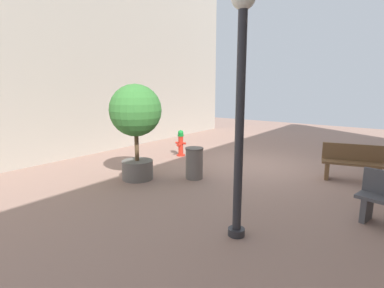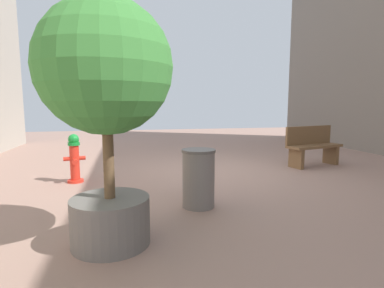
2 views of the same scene
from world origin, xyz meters
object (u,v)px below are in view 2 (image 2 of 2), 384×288
Objects in this scene: trash_bin at (199,178)px; bench_near at (312,146)px; fire_hydrant at (75,158)px; planter_tree at (106,87)px.

bench_near is at bearing -146.02° from trash_bin.
fire_hydrant reaches higher than trash_bin.
planter_tree is at bearing 35.19° from bench_near.
fire_hydrant is 3.12m from planter_tree.
fire_hydrant is at bearing -43.57° from trash_bin.
bench_near is 0.61× the size of planter_tree.
bench_near reaches higher than fire_hydrant.
planter_tree is (4.59, 3.24, 1.15)m from bench_near.
fire_hydrant is 5.37m from bench_near.
fire_hydrant is 0.60× the size of bench_near.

